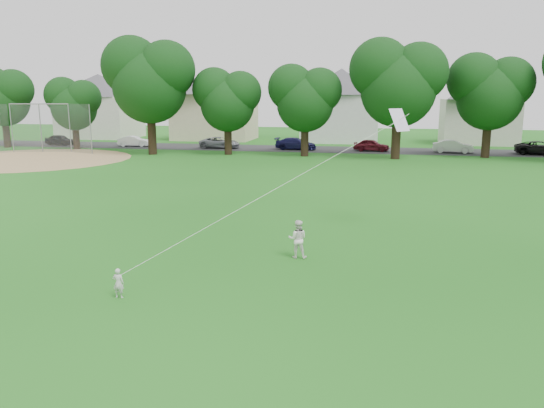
% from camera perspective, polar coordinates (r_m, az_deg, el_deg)
% --- Properties ---
extents(ground, '(160.00, 160.00, 0.00)m').
position_cam_1_polar(ground, '(15.68, -6.77, -9.51)').
color(ground, '#155513').
rests_on(ground, ground).
extents(street, '(90.00, 7.00, 0.01)m').
position_cam_1_polar(street, '(56.35, 6.58, 5.85)').
color(street, '#2D2D30').
rests_on(street, ground).
extents(dirt_infield, '(18.00, 18.00, 0.02)m').
position_cam_1_polar(dirt_infield, '(52.19, -24.79, 4.40)').
color(dirt_infield, '#9E7F51').
rests_on(dirt_infield, ground).
extents(toddler, '(0.33, 0.22, 0.88)m').
position_cam_1_polar(toddler, '(15.70, -16.19, -8.18)').
color(toddler, silver).
rests_on(toddler, ground).
extents(older_boy, '(0.70, 0.57, 1.36)m').
position_cam_1_polar(older_boy, '(18.64, 2.77, -3.78)').
color(older_boy, white).
rests_on(older_boy, ground).
extents(kite, '(4.46, 5.30, 12.96)m').
position_cam_1_polar(kite, '(18.31, 1.40, 2.20)').
color(kite, silver).
rests_on(kite, ground).
extents(baseball_backstop, '(10.59, 3.99, 4.77)m').
position_cam_1_polar(baseball_backstop, '(57.57, -23.81, 7.44)').
color(baseball_backstop, gray).
rests_on(baseball_backstop, ground).
extents(tree_row, '(79.56, 9.81, 11.49)m').
position_cam_1_polar(tree_row, '(49.61, 12.68, 12.65)').
color(tree_row, black).
rests_on(tree_row, ground).
extents(parked_cars, '(55.25, 2.57, 1.28)m').
position_cam_1_polar(parked_cars, '(55.48, 4.65, 6.44)').
color(parked_cars, black).
rests_on(parked_cars, ground).
extents(house_row, '(77.63, 14.00, 10.46)m').
position_cam_1_polar(house_row, '(66.09, 6.88, 11.22)').
color(house_row, white).
rests_on(house_row, ground).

